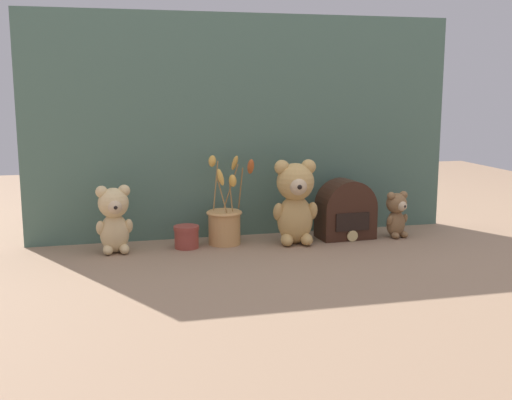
% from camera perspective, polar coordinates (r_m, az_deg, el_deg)
% --- Properties ---
extents(ground_plane, '(4.00, 4.00, 0.00)m').
position_cam_1_polar(ground_plane, '(2.14, 0.13, -4.06)').
color(ground_plane, '#8E7056').
extents(backdrop_wall, '(1.50, 0.02, 0.77)m').
position_cam_1_polar(backdrop_wall, '(2.24, -0.93, 6.52)').
color(backdrop_wall, '#4C6B5B').
rests_on(backdrop_wall, ground).
extents(teddy_bear_large, '(0.16, 0.14, 0.28)m').
position_cam_1_polar(teddy_bear_large, '(2.14, 3.51, -0.02)').
color(teddy_bear_large, tan).
rests_on(teddy_bear_large, ground).
extents(teddy_bear_medium, '(0.12, 0.11, 0.22)m').
position_cam_1_polar(teddy_bear_medium, '(2.08, -12.50, -1.56)').
color(teddy_bear_medium, '#DBBC84').
rests_on(teddy_bear_medium, ground).
extents(teddy_bear_small, '(0.09, 0.08, 0.16)m').
position_cam_1_polar(teddy_bear_small, '(2.29, 12.41, -1.18)').
color(teddy_bear_small, olive).
rests_on(teddy_bear_small, ground).
extents(flower_vase, '(0.16, 0.14, 0.30)m').
position_cam_1_polar(flower_vase, '(2.15, -2.78, -1.94)').
color(flower_vase, tan).
rests_on(flower_vase, ground).
extents(vintage_radio, '(0.20, 0.12, 0.21)m').
position_cam_1_polar(vintage_radio, '(2.25, 7.97, -1.11)').
color(vintage_radio, '#381E14').
rests_on(vintage_radio, ground).
extents(decorative_tin_tall, '(0.08, 0.08, 0.07)m').
position_cam_1_polar(decorative_tin_tall, '(2.12, -6.20, -3.26)').
color(decorative_tin_tall, '#993D33').
rests_on(decorative_tin_tall, ground).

